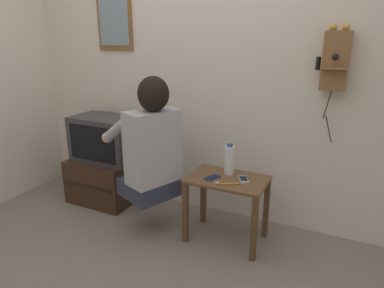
# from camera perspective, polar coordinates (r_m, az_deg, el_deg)

# --- Properties ---
(ground_plane) EXTENTS (14.00, 14.00, 0.00)m
(ground_plane) POSITION_cam_1_polar(r_m,az_deg,el_deg) (2.41, -11.60, -22.25)
(ground_plane) COLOR slate
(wall_back) EXTENTS (6.80, 0.05, 2.55)m
(wall_back) POSITION_cam_1_polar(r_m,az_deg,el_deg) (2.94, 1.88, 12.54)
(wall_back) COLOR beige
(wall_back) RESTS_ON ground_plane
(side_table) EXTENTS (0.59, 0.39, 0.52)m
(side_table) POSITION_cam_1_polar(r_m,az_deg,el_deg) (2.62, 5.85, -7.92)
(side_table) COLOR brown
(side_table) RESTS_ON ground_plane
(person) EXTENTS (0.64, 0.57, 0.95)m
(person) POSITION_cam_1_polar(r_m,az_deg,el_deg) (2.59, -6.89, 0.36)
(person) COLOR #2D3347
(person) RESTS_ON ground_plane
(tv_stand) EXTENTS (0.61, 0.50, 0.41)m
(tv_stand) POSITION_cam_1_polar(r_m,az_deg,el_deg) (3.44, -14.20, -5.69)
(tv_stand) COLOR #382316
(tv_stand) RESTS_ON ground_plane
(television) EXTENTS (0.60, 0.38, 0.41)m
(television) POSITION_cam_1_polar(r_m,az_deg,el_deg) (3.29, -14.22, 0.92)
(television) COLOR #38383A
(television) RESTS_ON tv_stand
(wall_phone_antique) EXTENTS (0.21, 0.18, 0.82)m
(wall_phone_antique) POSITION_cam_1_polar(r_m,az_deg,el_deg) (2.61, 22.80, 12.76)
(wall_phone_antique) COLOR brown
(framed_picture) EXTENTS (0.37, 0.03, 0.56)m
(framed_picture) POSITION_cam_1_polar(r_m,az_deg,el_deg) (3.35, -12.83, 19.83)
(framed_picture) COLOR brown
(cell_phone_held) EXTENTS (0.11, 0.14, 0.01)m
(cell_phone_held) POSITION_cam_1_polar(r_m,az_deg,el_deg) (2.57, 3.39, -5.56)
(cell_phone_held) COLOR navy
(cell_phone_held) RESTS_ON side_table
(cell_phone_spare) EXTENTS (0.11, 0.14, 0.01)m
(cell_phone_spare) POSITION_cam_1_polar(r_m,az_deg,el_deg) (2.56, 8.55, -5.82)
(cell_phone_spare) COLOR silver
(cell_phone_spare) RESTS_ON side_table
(water_bottle) EXTENTS (0.08, 0.08, 0.24)m
(water_bottle) POSITION_cam_1_polar(r_m,az_deg,el_deg) (2.62, 6.24, -2.64)
(water_bottle) COLOR silver
(water_bottle) RESTS_ON side_table
(toothbrush) EXTENTS (0.16, 0.10, 0.02)m
(toothbrush) POSITION_cam_1_polar(r_m,az_deg,el_deg) (2.47, 5.72, -6.59)
(toothbrush) COLOR orange
(toothbrush) RESTS_ON side_table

